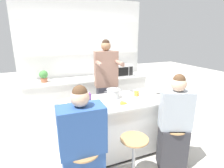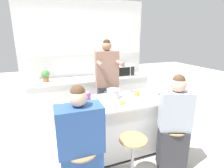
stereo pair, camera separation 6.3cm
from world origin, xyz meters
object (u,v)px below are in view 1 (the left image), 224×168
fruit_bowl (74,102)px  potted_plant (44,76)px  kitchen_island (114,126)px  person_cooking (106,88)px  bar_stool_center (134,158)px  coffee_cup_near (137,93)px  banana_bunch (123,103)px  bar_stool_rightmost (172,145)px  person_wrapped_blanket (83,148)px  cooking_pot (113,93)px  juice_carton (88,99)px  person_seated_near (174,127)px  microwave (121,70)px

fruit_bowl → potted_plant: 1.51m
kitchen_island → person_cooking: person_cooking is taller
kitchen_island → bar_stool_center: (0.00, -0.66, -0.12)m
coffee_cup_near → banana_bunch: 0.45m
bar_stool_rightmost → person_wrapped_blanket: 1.34m
cooking_pot → coffee_cup_near: (0.40, -0.07, -0.03)m
kitchen_island → potted_plant: 1.92m
fruit_bowl → banana_bunch: 0.72m
person_wrapped_blanket → potted_plant: size_ratio=5.36×
bar_stool_center → person_wrapped_blanket: size_ratio=0.45×
banana_bunch → juice_carton: bearing=159.6°
person_cooking → person_wrapped_blanket: person_cooking is taller
bar_stool_center → coffee_cup_near: coffee_cup_near is taller
person_cooking → person_seated_near: 1.43m
person_wrapped_blanket → person_seated_near: person_seated_near is taller
person_wrapped_blanket → cooking_pot: size_ratio=4.59×
cooking_pot → person_seated_near: bearing=-52.9°
cooking_pot → juice_carton: bearing=-163.0°
bar_stool_rightmost → person_cooking: person_cooking is taller
cooking_pot → microwave: (0.78, 1.36, 0.08)m
bar_stool_rightmost → microwave: microwave is taller
juice_carton → potted_plant: (-0.55, 1.55, 0.07)m
bar_stool_center → potted_plant: potted_plant is taller
fruit_bowl → juice_carton: juice_carton is taller
bar_stool_center → microwave: microwave is taller
person_wrapped_blanket → microwave: person_wrapped_blanket is taller
kitchen_island → person_wrapped_blanket: (-0.66, -0.65, 0.20)m
fruit_bowl → cooking_pot: bearing=4.5°
fruit_bowl → person_cooking: bearing=38.4°
kitchen_island → potted_plant: (-0.96, 1.55, 0.60)m
cooking_pot → fruit_bowl: cooking_pot is taller
bar_stool_center → coffee_cup_near: (0.44, 0.73, 0.60)m
bar_stool_rightmost → microwave: size_ratio=1.23×
cooking_pot → banana_bunch: (0.02, -0.32, -0.05)m
kitchen_island → person_cooking: 0.81m
kitchen_island → fruit_bowl: 0.78m
kitchen_island → fruit_bowl: (-0.61, 0.09, 0.48)m
bar_stool_center → kitchen_island: bearing=90.0°
microwave → coffee_cup_near: bearing=-105.1°
bar_stool_rightmost → cooking_pot: bearing=128.1°
fruit_bowl → microwave: size_ratio=0.41×
potted_plant → fruit_bowl: bearing=-76.2°
person_wrapped_blanket → potted_plant: 2.25m
bar_stool_center → cooking_pot: size_ratio=2.06×
person_wrapped_blanket → juice_carton: (0.24, 0.65, 0.33)m
banana_bunch → microwave: size_ratio=0.29×
fruit_bowl → coffee_cup_near: size_ratio=1.87×
person_wrapped_blanket → person_seated_near: bearing=1.2°
person_wrapped_blanket → fruit_bowl: person_wrapped_blanket is taller
coffee_cup_near → banana_bunch: (-0.38, -0.25, -0.02)m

